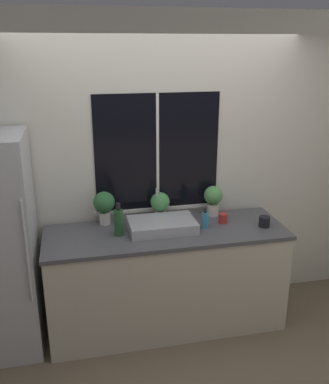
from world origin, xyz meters
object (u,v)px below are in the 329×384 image
at_px(potted_plant_left, 104,204).
at_px(soap_bottle, 205,220).
at_px(sink, 162,225).
at_px(mug_red, 223,218).
at_px(potted_plant_right, 213,198).
at_px(mug_black, 264,222).
at_px(bottle_tall, 119,222).
at_px(potted_plant_center, 160,204).

distance_m(potted_plant_left, soap_bottle, 0.88).
relative_size(sink, mug_red, 6.87).
relative_size(potted_plant_right, mug_black, 2.91).
relative_size(potted_plant_right, mug_red, 3.39).
distance_m(sink, potted_plant_right, 0.59).
bearing_deg(mug_black, soap_bottle, 170.41).
bearing_deg(sink, mug_red, 4.05).
bearing_deg(bottle_tall, mug_black, -4.28).
bearing_deg(mug_red, potted_plant_right, 99.88).
xyz_separation_m(potted_plant_right, soap_bottle, (-0.16, -0.26, -0.09)).
bearing_deg(potted_plant_left, potted_plant_center, 0.00).
bearing_deg(soap_bottle, mug_black, -9.59).
bearing_deg(soap_bottle, potted_plant_center, 141.85).
xyz_separation_m(sink, mug_black, (0.88, -0.12, -0.00)).
xyz_separation_m(potted_plant_center, mug_black, (0.85, -0.35, -0.10)).
relative_size(mug_black, mug_red, 1.17).
distance_m(sink, potted_plant_left, 0.53).
relative_size(potted_plant_left, soap_bottle, 1.69).
bearing_deg(sink, potted_plant_left, 153.41).
xyz_separation_m(sink, potted_plant_right, (0.53, 0.23, 0.12)).
height_order(sink, bottle_tall, sink).
xyz_separation_m(potted_plant_left, mug_red, (1.03, -0.19, -0.14)).
height_order(soap_bottle, mug_red, soap_bottle).
distance_m(potted_plant_left, potted_plant_center, 0.50).
distance_m(potted_plant_center, soap_bottle, 0.43).
height_order(potted_plant_left, potted_plant_right, potted_plant_left).
height_order(potted_plant_right, bottle_tall, bottle_tall).
distance_m(potted_plant_center, bottle_tall, 0.48).
xyz_separation_m(sink, soap_bottle, (0.37, -0.03, 0.03)).
bearing_deg(mug_black, mug_red, 153.51).
distance_m(soap_bottle, bottle_tall, 0.74).
distance_m(mug_black, mug_red, 0.36).
relative_size(potted_plant_center, bottle_tall, 0.90).
height_order(potted_plant_center, mug_black, potted_plant_center).
xyz_separation_m(potted_plant_center, potted_plant_right, (0.49, 0.00, 0.02)).
bearing_deg(potted_plant_right, mug_black, -44.83).
relative_size(soap_bottle, bottle_tall, 0.62).
distance_m(potted_plant_left, potted_plant_right, 0.99).
height_order(sink, mug_black, sink).
bearing_deg(potted_plant_left, soap_bottle, -17.56).
bearing_deg(potted_plant_left, mug_red, -10.57).
bearing_deg(mug_red, soap_bottle, -159.05).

